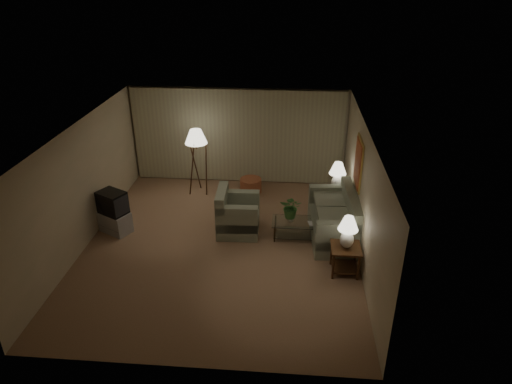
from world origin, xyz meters
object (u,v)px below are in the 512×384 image
table_lamp_near (348,230)px  crt_tv (112,203)px  floor_lamp (197,161)px  vase (291,218)px  side_table_near (345,255)px  table_lamp_far (338,174)px  sofa (333,220)px  ottoman (251,185)px  armchair (238,215)px  coffee_table (297,227)px  tv_cabinet (115,222)px  side_table_far (336,197)px

table_lamp_near → crt_tv: bearing=167.4°
floor_lamp → vase: bearing=-39.5°
table_lamp_near → vase: 1.75m
side_table_near → table_lamp_far: table_lamp_far is taller
sofa → vase: bearing=-87.4°
side_table_near → floor_lamp: 4.98m
floor_lamp → ottoman: size_ratio=3.08×
table_lamp_near → armchair: bearing=148.7°
table_lamp_far → sofa: bearing=-96.8°
coffee_table → tv_cabinet: bearing=-178.9°
armchair → tv_cabinet: bearing=93.2°
floor_lamp → sofa: bearing=-29.7°
side_table_far → floor_lamp: 3.76m
crt_tv → table_lamp_near: bearing=15.8°
side_table_near → table_lamp_near: table_lamp_near is taller
coffee_table → floor_lamp: bearing=142.1°
table_lamp_far → crt_tv: (-5.20, -1.43, -0.27)m
armchair → table_lamp_far: size_ratio=1.45×
coffee_table → tv_cabinet: 4.24m
side_table_near → crt_tv: bearing=167.4°
table_lamp_far → coffee_table: (-0.96, -1.35, -0.75)m
tv_cabinet → ottoman: 3.77m
table_lamp_far → tv_cabinet: size_ratio=0.88×
side_table_near → coffee_table: side_table_near is taller
table_lamp_far → vase: size_ratio=4.99×
sofa → floor_lamp: 4.06m
sofa → ottoman: 3.00m
table_lamp_far → coffee_table: bearing=-125.4°
side_table_far → vase: size_ratio=4.10×
armchair → floor_lamp: floor_lamp is taller
sofa → floor_lamp: size_ratio=1.14×
ottoman → crt_tv: bearing=-141.9°
side_table_far → crt_tv: crt_tv is taller
coffee_table → vase: bearing=-180.0°
crt_tv → vase: bearing=29.6°
ottoman → table_lamp_near: bearing=-57.4°
armchair → crt_tv: size_ratio=1.41×
side_table_near → vase: (-1.11, 1.25, 0.07)m
crt_tv → table_lamp_far: bearing=43.8°
sofa → tv_cabinet: 5.06m
tv_cabinet → crt_tv: 0.51m
armchair → table_lamp_far: (2.33, 1.18, 0.61)m
crt_tv → side_table_far: bearing=43.8°
vase → sofa: bearing=5.9°
sofa → side_table_far: 1.26m
table_lamp_far → floor_lamp: 3.73m
sofa → side_table_far: size_ratio=3.44×
tv_cabinet → armchair: bearing=33.5°
floor_lamp → vase: (2.54, -2.10, -0.46)m
table_lamp_near → tv_cabinet: table_lamp_near is taller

